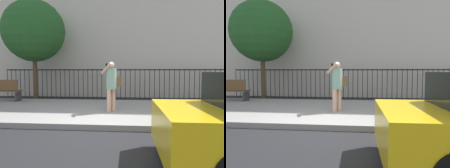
# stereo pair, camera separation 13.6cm
# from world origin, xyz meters

# --- Properties ---
(ground_plane) EXTENTS (60.00, 60.00, 0.00)m
(ground_plane) POSITION_xyz_m (0.00, 0.00, 0.00)
(ground_plane) COLOR black
(sidewalk) EXTENTS (28.00, 4.40, 0.15)m
(sidewalk) POSITION_xyz_m (0.00, 2.20, 0.07)
(sidewalk) COLOR gray
(sidewalk) RESTS_ON ground
(iron_fence) EXTENTS (12.03, 0.04, 1.60)m
(iron_fence) POSITION_xyz_m (0.00, 5.90, 1.02)
(iron_fence) COLOR black
(iron_fence) RESTS_ON ground
(pedestrian_on_phone) EXTENTS (0.66, 0.69, 1.62)m
(pedestrian_on_phone) POSITION_xyz_m (0.28, 1.69, 1.09)
(pedestrian_on_phone) COLOR tan
(pedestrian_on_phone) RESTS_ON sidewalk
(street_bench) EXTENTS (1.60, 0.45, 0.95)m
(street_bench) POSITION_xyz_m (-4.74, 3.51, 0.65)
(street_bench) COLOR brown
(street_bench) RESTS_ON sidewalk
(street_tree_near) EXTENTS (3.01, 3.01, 4.96)m
(street_tree_near) POSITION_xyz_m (-3.85, 4.84, 3.45)
(street_tree_near) COLOR #4C3823
(street_tree_near) RESTS_ON ground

